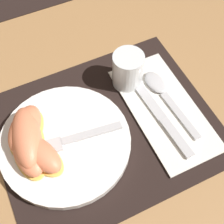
% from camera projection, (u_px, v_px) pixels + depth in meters
% --- Properties ---
extents(ground_plane, '(3.00, 3.00, 0.00)m').
position_uv_depth(ground_plane, '(106.00, 128.00, 0.58)').
color(ground_plane, '#A37547').
extents(placemat, '(0.40, 0.33, 0.00)m').
position_uv_depth(placemat, '(106.00, 128.00, 0.58)').
color(placemat, black).
rests_on(placemat, ground_plane).
extents(plate, '(0.23, 0.23, 0.02)m').
position_uv_depth(plate, '(65.00, 141.00, 0.56)').
color(plate, white).
rests_on(plate, placemat).
extents(juice_glass, '(0.06, 0.06, 0.08)m').
position_uv_depth(juice_glass, '(128.00, 71.00, 0.61)').
color(juice_glass, silver).
rests_on(juice_glass, placemat).
extents(napkin, '(0.12, 0.25, 0.00)m').
position_uv_depth(napkin, '(164.00, 109.00, 0.60)').
color(napkin, white).
rests_on(napkin, placemat).
extents(knife, '(0.03, 0.22, 0.01)m').
position_uv_depth(knife, '(158.00, 113.00, 0.59)').
color(knife, '#BCBCC1').
rests_on(knife, napkin).
extents(spoon, '(0.04, 0.17, 0.01)m').
position_uv_depth(spoon, '(162.00, 91.00, 0.61)').
color(spoon, '#BCBCC1').
rests_on(spoon, napkin).
extents(fork, '(0.18, 0.04, 0.00)m').
position_uv_depth(fork, '(66.00, 141.00, 0.55)').
color(fork, '#BCBCC1').
rests_on(fork, plate).
extents(citrus_wedge_0, '(0.10, 0.11, 0.04)m').
position_uv_depth(citrus_wedge_0, '(25.00, 129.00, 0.54)').
color(citrus_wedge_0, '#F7C656').
rests_on(citrus_wedge_0, plate).
extents(citrus_wedge_1, '(0.08, 0.13, 0.05)m').
position_uv_depth(citrus_wedge_1, '(27.00, 138.00, 0.53)').
color(citrus_wedge_1, '#F7C656').
rests_on(citrus_wedge_1, plate).
extents(citrus_wedge_2, '(0.05, 0.10, 0.03)m').
position_uv_depth(citrus_wedge_2, '(29.00, 153.00, 0.52)').
color(citrus_wedge_2, '#F7C656').
rests_on(citrus_wedge_2, plate).
extents(citrus_wedge_3, '(0.08, 0.11, 0.03)m').
position_uv_depth(citrus_wedge_3, '(40.00, 154.00, 0.52)').
color(citrus_wedge_3, '#F7C656').
rests_on(citrus_wedge_3, plate).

